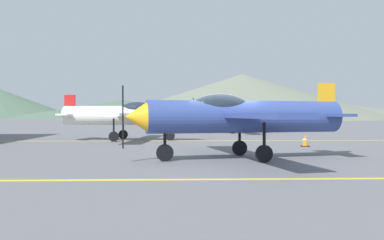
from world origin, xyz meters
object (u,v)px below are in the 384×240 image
(airplane_far, at_px, (236,114))
(traffic_cone_front, at_px, (305,141))
(airplane_mid, at_px, (127,115))
(airplane_near, at_px, (237,115))

(airplane_far, distance_m, traffic_cone_front, 13.99)
(airplane_mid, bearing_deg, airplane_far, 49.23)
(airplane_near, xyz_separation_m, traffic_cone_front, (4.07, 5.26, -1.24))
(airplane_mid, distance_m, traffic_cone_front, 10.44)
(airplane_near, relative_size, airplane_far, 1.00)
(airplane_mid, relative_size, traffic_cone_front, 15.40)
(airplane_near, height_order, traffic_cone_front, airplane_near)
(airplane_near, bearing_deg, airplane_far, 81.95)
(airplane_mid, relative_size, airplane_far, 1.00)
(airplane_near, relative_size, airplane_mid, 1.00)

